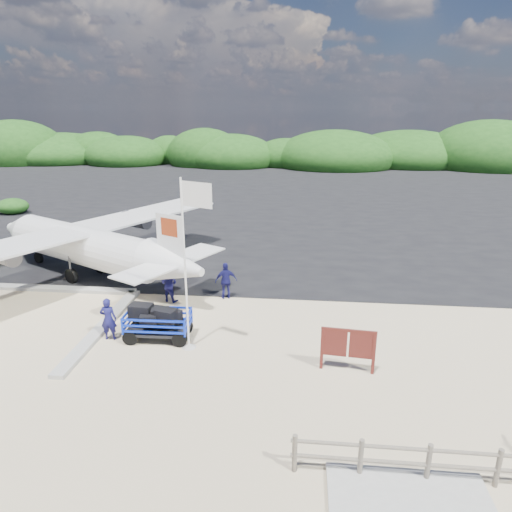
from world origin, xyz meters
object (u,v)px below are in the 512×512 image
Objects in this scene: signboard at (346,371)px; crew_c at (226,281)px; crew_a at (108,319)px; aircraft_large at (396,228)px; baggage_cart at (159,339)px; crew_b at (169,284)px; flagpole at (189,347)px.

crew_c is (-4.82, 5.44, 0.83)m from signboard.
crew_c is at bearing -135.75° from crew_a.
crew_c is at bearing 137.24° from signboard.
crew_a is at bearing 80.73° from aircraft_large.
signboard is 19.74m from aircraft_large.
aircraft_large is (9.89, 13.64, -0.83)m from crew_c.
crew_c reaches higher than baggage_cart.
crew_b is 0.10× the size of aircraft_large.
flagpole is 4.41m from crew_b.
signboard is at bearing -10.14° from flagpole.
aircraft_large is at bearing -131.83° from crew_a.
baggage_cart is 1.36× the size of signboard.
signboard is 8.59m from crew_a.
crew_a is at bearing 30.51° from crew_c.
aircraft_large is (11.75, 17.60, 0.00)m from baggage_cart.
crew_b reaches higher than signboard.
crew_b is at bearing 98.20° from baggage_cart.
crew_c is (1.86, 3.97, 0.83)m from baggage_cart.
flagpole is at bearing 87.87° from aircraft_large.
aircraft_large reaches higher than signboard.
crew_a is 22.37m from aircraft_large.
crew_a is 1.00× the size of crew_b.
flagpole is 3.73× the size of crew_a.
crew_a is 3.82m from crew_b.
baggage_cart is at bearing 46.61° from crew_c.
baggage_cart is 0.42× the size of flagpole.
crew_c is at bearing 82.02° from aircraft_large.
signboard is at bearing 166.79° from crew_a.
aircraft_large reaches higher than crew_c.
crew_c is (2.43, 0.53, 0.03)m from crew_b.
aircraft_large reaches higher than crew_b.
flagpole is at bearing 175.55° from signboard.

